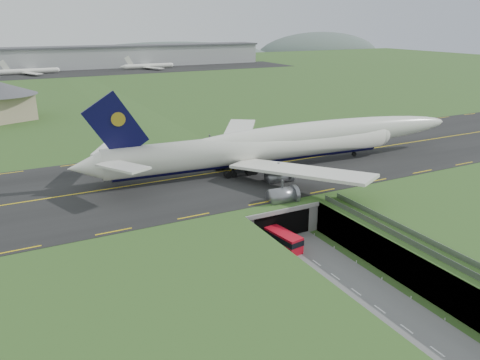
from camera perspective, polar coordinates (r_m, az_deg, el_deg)
ground at (r=83.02m, az=8.09°, el=-9.20°), size 900.00×900.00×0.00m
airfield_deck at (r=81.66m, az=8.18°, el=-7.35°), size 800.00×800.00×6.00m
trench_road at (r=77.80m, az=11.31°, el=-11.37°), size 12.00×75.00×0.20m
taxiway at (r=107.03m, az=-1.90°, el=1.05°), size 800.00×44.00×0.18m
tunnel_portal at (r=94.36m, az=2.37°, el=-3.23°), size 17.00×22.30×6.00m
guideway at (r=75.40m, az=23.81°, el=-9.24°), size 3.00×53.00×7.05m
jumbo_jet at (r=110.09m, az=5.26°, el=4.44°), size 97.47×62.07×20.57m
shuttle_tram at (r=84.31m, az=5.30°, el=-7.32°), size 4.02×8.00×3.12m
service_building at (r=181.82m, az=-27.20°, el=8.93°), size 31.88×31.88×13.31m
cargo_terminal at (r=362.08m, az=-20.88°, el=13.73°), size 320.00×67.00×15.60m
distant_hills at (r=502.77m, az=-15.12°, el=13.34°), size 700.00×91.00×60.00m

